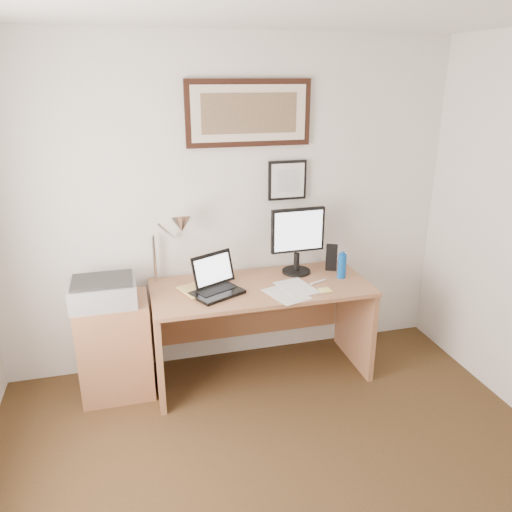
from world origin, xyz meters
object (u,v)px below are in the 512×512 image
object	(u,v)px
desk	(258,310)
lcd_monitor	(298,238)
side_cabinet	(116,347)
book	(184,294)
laptop	(216,284)
water_bottle	(342,266)
printer	(103,292)

from	to	relation	value
desk	lcd_monitor	size ratio (longest dim) A/B	3.08
side_cabinet	lcd_monitor	size ratio (longest dim) A/B	1.40
desk	book	bearing A→B (deg)	-169.43
book	lcd_monitor	xyz separation A→B (m)	(0.90, 0.19, 0.28)
side_cabinet	desk	size ratio (longest dim) A/B	0.46
laptop	side_cabinet	bearing A→B (deg)	174.35
side_cabinet	book	distance (m)	0.64
water_bottle	laptop	xyz separation A→B (m)	(-0.98, -0.02, -0.04)
water_bottle	lcd_monitor	world-z (taller)	lcd_monitor
side_cabinet	laptop	bearing A→B (deg)	-5.65
book	lcd_monitor	bearing A→B (deg)	12.00
water_bottle	book	bearing A→B (deg)	-179.20
printer	desk	bearing A→B (deg)	3.16
desk	laptop	world-z (taller)	laptop
printer	laptop	bearing A→B (deg)	-3.43
book	laptop	bearing A→B (deg)	-0.40
desk	lcd_monitor	world-z (taller)	lcd_monitor
side_cabinet	book	size ratio (longest dim) A/B	3.01
desk	lcd_monitor	bearing A→B (deg)	14.37
book	water_bottle	bearing A→B (deg)	0.80
water_bottle	printer	world-z (taller)	water_bottle
desk	printer	xyz separation A→B (m)	(-1.11, -0.06, 0.30)
laptop	lcd_monitor	size ratio (longest dim) A/B	0.82
laptop	lcd_monitor	distance (m)	0.74
side_cabinet	printer	xyz separation A→B (m)	(-0.04, -0.03, 0.45)
water_bottle	desk	size ratio (longest dim) A/B	0.12
book	printer	world-z (taller)	printer
water_bottle	book	distance (m)	1.21
water_bottle	printer	xyz separation A→B (m)	(-1.74, 0.03, -0.02)
side_cabinet	book	bearing A→B (deg)	-8.00
side_cabinet	water_bottle	size ratio (longest dim) A/B	3.92
side_cabinet	laptop	distance (m)	0.86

